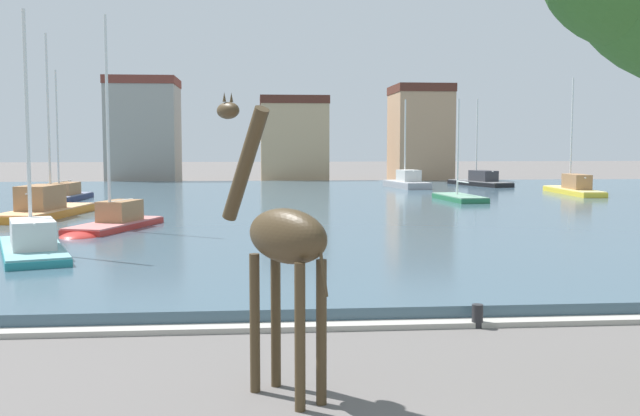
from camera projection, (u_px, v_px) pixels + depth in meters
The scene contains 15 objects.
harbor_water at pixel (306, 207), 42.68m from camera, with size 87.06×54.10×0.38m, color #3D5666.
quay_edge_coping at pixel (396, 325), 15.61m from camera, with size 87.06×0.50×0.12m, color #ADA89E.
giraffe_statue at pixel (281, 241), 11.19m from camera, with size 1.94×2.41×4.77m.
sailboat_grey at pixel (405, 185), 58.63m from camera, with size 2.99×6.57×7.40m.
sailboat_navy at pixel (59, 199), 44.84m from camera, with size 2.52×7.50×8.36m.
sailboat_teal at pixel (32, 249), 23.70m from camera, with size 3.99×7.19×8.17m.
sailboat_black at pixel (476, 183), 61.92m from camera, with size 4.17×8.00×7.66m.
sailboat_orange at pixel (50, 211), 35.71m from camera, with size 3.28×8.54×9.20m.
sailboat_green at pixel (456, 200), 45.86m from camera, with size 2.26×6.14×6.67m.
sailboat_red at pixel (111, 226), 30.05m from camera, with size 3.58×6.49×9.07m.
sailboat_yellow at pixel (570, 191), 51.67m from camera, with size 2.05×9.15×8.49m.
mooring_bollard at pixel (477, 316), 15.59m from camera, with size 0.24×0.24×0.50m, color #232326.
townhouse_corner_house at pixel (144, 131), 72.17m from camera, with size 6.76×7.18×10.32m.
townhouse_wide_warehouse at pixel (294, 140), 72.80m from camera, with size 6.72×5.25×8.55m.
townhouse_end_terrace at pixel (420, 134), 72.47m from camera, with size 5.48×6.94×9.61m.
Camera 1 is at (-2.96, -5.86, 3.93)m, focal length 41.04 mm.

